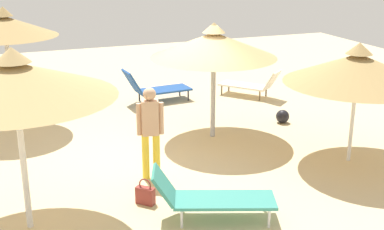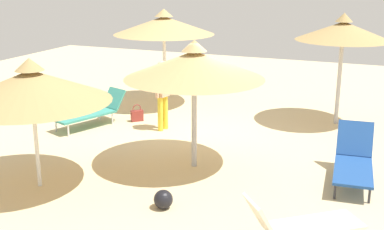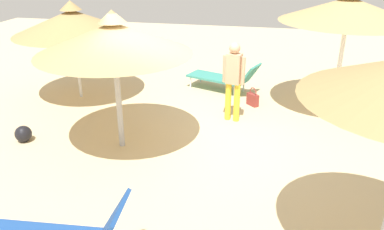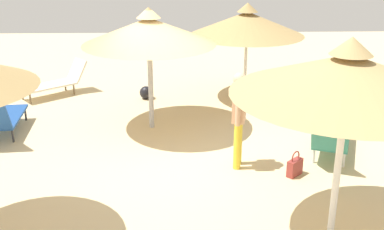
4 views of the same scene
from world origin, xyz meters
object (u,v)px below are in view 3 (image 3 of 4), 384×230
at_px(handbag, 253,99).
at_px(person_standing_far_right, 234,77).
at_px(parasol_umbrella_front, 114,38).
at_px(parasol_umbrella_edge, 348,9).
at_px(beach_ball, 23,134).
at_px(parasol_umbrella_far_left, 72,22).
at_px(lounge_chair_near_right, 225,77).

bearing_deg(handbag, person_standing_far_right, -22.64).
relative_size(parasol_umbrella_front, person_standing_far_right, 1.58).
height_order(parasol_umbrella_edge, beach_ball, parasol_umbrella_edge).
bearing_deg(handbag, beach_ball, -56.70).
height_order(parasol_umbrella_far_left, beach_ball, parasol_umbrella_far_left).
relative_size(person_standing_far_right, beach_ball, 5.35).
height_order(parasol_umbrella_front, handbag, parasol_umbrella_front).
distance_m(lounge_chair_near_right, beach_ball, 5.06).
xyz_separation_m(lounge_chair_near_right, beach_ball, (3.66, -3.49, -0.23)).
distance_m(person_standing_far_right, handbag, 1.32).
xyz_separation_m(parasol_umbrella_edge, handbag, (0.07, -1.85, -2.15)).
bearing_deg(parasol_umbrella_far_left, lounge_chair_near_right, 108.17).
bearing_deg(parasol_umbrella_edge, person_standing_far_right, -65.82).
bearing_deg(parasol_umbrella_front, parasol_umbrella_edge, 122.21).
height_order(lounge_chair_near_right, handbag, lounge_chair_near_right).
bearing_deg(parasol_umbrella_front, handbag, 137.83).
bearing_deg(person_standing_far_right, parasol_umbrella_far_left, -99.22).
height_order(handbag, beach_ball, handbag).
relative_size(parasol_umbrella_front, handbag, 5.98).
xyz_separation_m(parasol_umbrella_far_left, parasol_umbrella_edge, (-0.37, 6.17, 0.43)).
bearing_deg(handbag, parasol_umbrella_far_left, -85.94).
height_order(lounge_chair_near_right, person_standing_far_right, person_standing_far_right).
bearing_deg(parasol_umbrella_front, parasol_umbrella_far_left, -138.62).
bearing_deg(beach_ball, person_standing_far_right, 115.66).
bearing_deg(parasol_umbrella_front, lounge_chair_near_right, 155.78).
relative_size(parasol_umbrella_far_left, beach_ball, 8.66).
bearing_deg(person_standing_far_right, parasol_umbrella_front, -49.96).
relative_size(parasol_umbrella_far_left, lounge_chair_near_right, 1.39).
bearing_deg(beach_ball, parasol_umbrella_edge, 115.12).
distance_m(person_standing_far_right, beach_ball, 4.39).
distance_m(parasol_umbrella_edge, person_standing_far_right, 2.79).
bearing_deg(parasol_umbrella_edge, beach_ball, -64.88).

